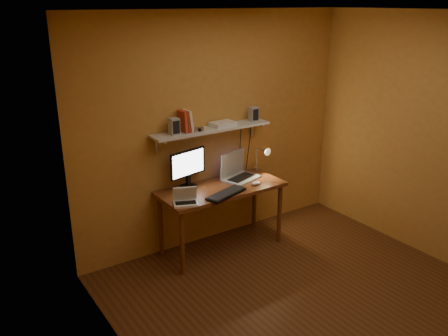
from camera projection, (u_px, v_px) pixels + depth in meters
room at (317, 170)px, 4.06m from camera, size 3.44×3.24×2.64m
desk at (222, 194)px, 5.21m from camera, size 1.40×0.60×0.75m
wall_shelf at (212, 129)px, 5.13m from camera, size 1.40×0.25×0.21m
monitor at (188, 167)px, 5.09m from camera, size 0.47×0.24×0.42m
laptop at (237, 171)px, 5.42m from camera, size 0.48×0.40×0.31m
netbook at (185, 199)px, 4.74m from camera, size 0.29×0.25×0.18m
keyboard at (226, 194)px, 4.96m from camera, size 0.52×0.30×0.03m
mouse at (256, 183)px, 5.24m from camera, size 0.11×0.09×0.04m
desk_lamp at (263, 156)px, 5.56m from camera, size 0.09×0.23×0.38m
speaker_left at (174, 126)px, 4.85m from camera, size 0.10×0.10×0.17m
speaker_right at (253, 114)px, 5.40m from camera, size 0.09×0.09×0.16m
books at (186, 121)px, 4.94m from camera, size 0.12×0.16×0.23m
shelf_camera at (199, 129)px, 4.95m from camera, size 0.10×0.06×0.06m
router at (223, 124)px, 5.20m from camera, size 0.28×0.20×0.04m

